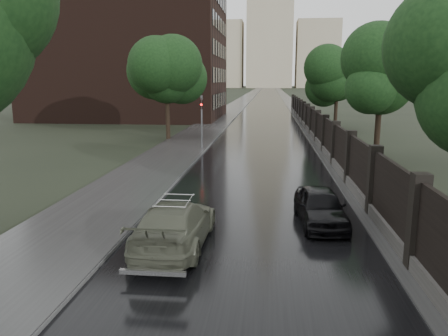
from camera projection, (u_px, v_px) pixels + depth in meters
road at (268, 92)px, 192.78m from camera, size 8.00×420.00×0.02m
sidewalk_left at (255, 92)px, 193.37m from camera, size 4.00×420.00×0.16m
verge_right at (281, 92)px, 192.22m from camera, size 3.00×420.00×0.08m
fence_right at (315, 128)px, 38.06m from camera, size 0.45×75.72×2.70m
tree_left_far at (167, 78)px, 36.53m from camera, size 4.25×4.25×7.39m
tree_right_b at (381, 82)px, 27.23m from camera, size 4.08×4.08×7.01m
tree_right_c at (337, 82)px, 44.78m from camera, size 4.08×4.08×7.01m
traffic_light at (202, 118)px, 31.84m from camera, size 0.16×0.32×4.00m
brick_building at (130, 43)px, 58.04m from camera, size 24.00×18.00×20.00m
stalinist_tower at (270, 30)px, 292.46m from camera, size 92.00×30.00×159.00m
volga_sedan at (175, 224)px, 13.48m from camera, size 2.09×4.97×1.43m
car_right_near at (320, 206)px, 15.55m from camera, size 1.86×4.01×1.33m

